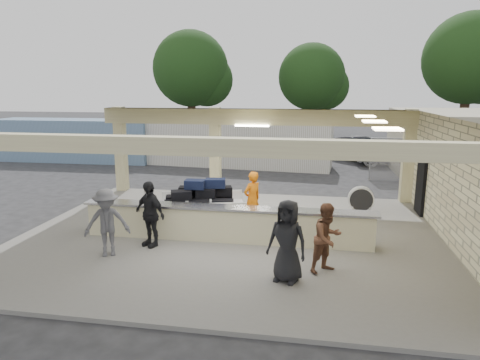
% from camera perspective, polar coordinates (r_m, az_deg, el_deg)
% --- Properties ---
extents(ground, '(120.00, 120.00, 0.00)m').
position_cam_1_polar(ground, '(12.63, -1.39, -7.68)').
color(ground, '#242427').
rests_on(ground, ground).
extents(pavilion, '(12.01, 10.00, 3.55)m').
position_cam_1_polar(pavilion, '(12.83, 0.08, -1.06)').
color(pavilion, slate).
rests_on(pavilion, ground).
extents(baggage_counter, '(8.20, 0.58, 0.98)m').
position_cam_1_polar(baggage_counter, '(11.97, -1.87, -5.84)').
color(baggage_counter, beige).
rests_on(baggage_counter, pavilion).
extents(luggage_cart, '(2.87, 2.18, 1.49)m').
position_cam_1_polar(luggage_cart, '(13.04, -5.19, -2.92)').
color(luggage_cart, white).
rests_on(luggage_cart, pavilion).
extents(drum_fan, '(0.86, 0.47, 0.95)m').
position_cam_1_polar(drum_fan, '(14.98, 15.82, -2.51)').
color(drum_fan, white).
rests_on(drum_fan, pavilion).
extents(baggage_handler, '(0.68, 0.71, 1.74)m').
position_cam_1_polar(baggage_handler, '(12.99, 1.64, -2.63)').
color(baggage_handler, orange).
rests_on(baggage_handler, pavilion).
extents(passenger_a, '(0.83, 0.80, 1.64)m').
position_cam_1_polar(passenger_a, '(10.10, 11.57, -7.58)').
color(passenger_a, brown).
rests_on(passenger_a, pavilion).
extents(passenger_b, '(1.11, 0.83, 1.79)m').
position_cam_1_polar(passenger_b, '(11.71, -11.95, -4.43)').
color(passenger_b, black).
rests_on(passenger_b, pavilion).
extents(passenger_c, '(1.19, 0.81, 1.74)m').
position_cam_1_polar(passenger_c, '(11.32, -17.33, -5.44)').
color(passenger_c, '#525257').
rests_on(passenger_c, pavilion).
extents(passenger_d, '(0.97, 0.65, 1.84)m').
position_cam_1_polar(passenger_d, '(9.48, 6.32, -8.08)').
color(passenger_d, black).
rests_on(passenger_d, pavilion).
extents(car_white_a, '(5.25, 2.58, 1.48)m').
position_cam_1_polar(car_white_a, '(25.93, 20.83, 3.54)').
color(car_white_a, white).
rests_on(car_white_a, ground).
extents(car_dark, '(4.27, 3.93, 1.43)m').
position_cam_1_polar(car_dark, '(26.46, 15.68, 3.99)').
color(car_dark, black).
rests_on(car_dark, ground).
extents(container_white, '(11.51, 3.39, 2.46)m').
position_cam_1_polar(container_white, '(24.01, -1.54, 4.87)').
color(container_white, silver).
rests_on(container_white, ground).
extents(container_blue, '(9.49, 2.41, 2.46)m').
position_cam_1_polar(container_blue, '(27.45, -21.12, 4.99)').
color(container_blue, '#6A86AA').
rests_on(container_blue, ground).
extents(tree_left, '(6.60, 6.30, 9.00)m').
position_cam_1_polar(tree_left, '(37.20, -6.03, 14.14)').
color(tree_left, '#382619').
rests_on(tree_left, ground).
extents(tree_mid, '(6.00, 5.60, 8.00)m').
position_cam_1_polar(tree_mid, '(37.81, 10.01, 13.05)').
color(tree_mid, '#382619').
rests_on(tree_mid, ground).
extents(tree_right, '(7.20, 7.00, 10.00)m').
position_cam_1_polar(tree_right, '(38.77, 28.65, 13.61)').
color(tree_right, '#382619').
rests_on(tree_right, ground).
extents(adjacent_building, '(6.00, 8.00, 3.20)m').
position_cam_1_polar(adjacent_building, '(22.97, 27.98, 4.05)').
color(adjacent_building, '#B9B193').
rests_on(adjacent_building, ground).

